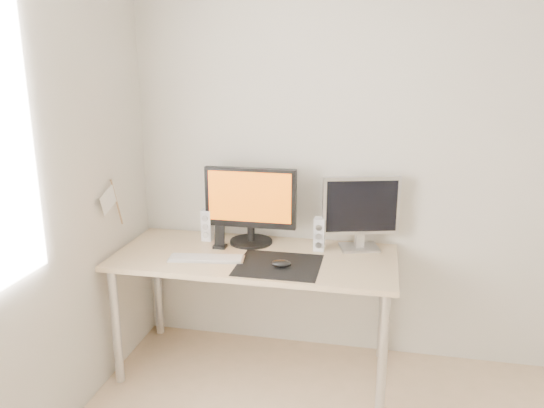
{
  "coord_description": "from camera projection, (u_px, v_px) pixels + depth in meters",
  "views": [
    {
      "loc": [
        -0.26,
        -1.38,
        1.81
      ],
      "look_at": [
        -0.85,
        1.48,
        1.01
      ],
      "focal_mm": 35.0,
      "sensor_mm": 36.0,
      "label": 1
    }
  ],
  "objects": [
    {
      "name": "desk",
      "position": [
        255.0,
        268.0,
        3.05
      ],
      "size": [
        1.6,
        0.7,
        0.73
      ],
      "color": "#D1B587",
      "rests_on": "ground"
    },
    {
      "name": "phone_dock",
      "position": [
        220.0,
        241.0,
        3.13
      ],
      "size": [
        0.07,
        0.06,
        0.13
      ],
      "color": "black",
      "rests_on": "desk"
    },
    {
      "name": "second_monitor",
      "position": [
        361.0,
        210.0,
        3.06
      ],
      "size": [
        0.44,
        0.21,
        0.43
      ],
      "color": "#B7B7B9",
      "rests_on": "desk"
    },
    {
      "name": "keyboard",
      "position": [
        206.0,
        258.0,
        2.96
      ],
      "size": [
        0.43,
        0.18,
        0.02
      ],
      "color": "silver",
      "rests_on": "desk"
    },
    {
      "name": "wall_back",
      "position": [
        425.0,
        160.0,
        3.06
      ],
      "size": [
        3.5,
        0.0,
        3.5
      ],
      "primitive_type": "plane",
      "rotation": [
        1.57,
        0.0,
        0.0
      ],
      "color": "silver",
      "rests_on": "ground"
    },
    {
      "name": "main_monitor",
      "position": [
        250.0,
        203.0,
        3.15
      ],
      "size": [
        0.55,
        0.26,
        0.47
      ],
      "color": "black",
      "rests_on": "desk"
    },
    {
      "name": "mousepad",
      "position": [
        279.0,
        265.0,
        2.87
      ],
      "size": [
        0.45,
        0.4,
        0.0
      ],
      "primitive_type": "cube",
      "color": "black",
      "rests_on": "desk"
    },
    {
      "name": "pennant",
      "position": [
        111.0,
        200.0,
        2.96
      ],
      "size": [
        0.01,
        0.23,
        0.29
      ],
      "color": "#A57F54",
      "rests_on": "wall_left"
    },
    {
      "name": "speaker_right",
      "position": [
        319.0,
        234.0,
        3.08
      ],
      "size": [
        0.06,
        0.08,
        0.19
      ],
      "color": "white",
      "rests_on": "desk"
    },
    {
      "name": "mouse",
      "position": [
        281.0,
        264.0,
        2.84
      ],
      "size": [
        0.11,
        0.06,
        0.04
      ],
      "primitive_type": "ellipsoid",
      "color": "black",
      "rests_on": "mousepad"
    },
    {
      "name": "speaker_left",
      "position": [
        207.0,
        225.0,
        3.26
      ],
      "size": [
        0.06,
        0.08,
        0.19
      ],
      "color": "white",
      "rests_on": "desk"
    }
  ]
}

